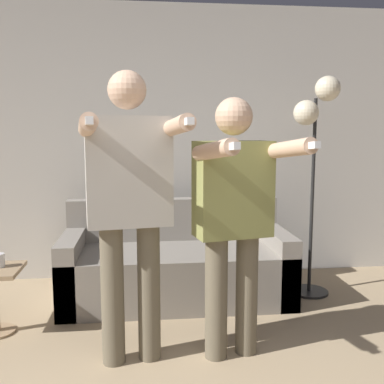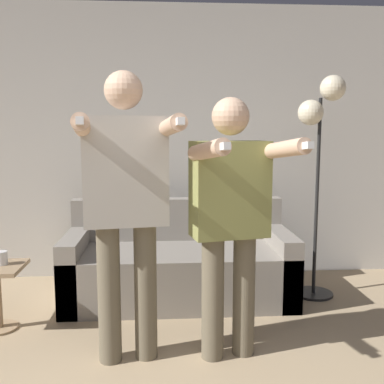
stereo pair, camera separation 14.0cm
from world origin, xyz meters
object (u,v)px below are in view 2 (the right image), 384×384
(floor_lamp, at_px, (321,127))
(cup, at_px, (2,258))
(couch, at_px, (179,266))
(person_right, at_px, (231,210))
(cat, at_px, (123,191))
(person_left, at_px, (126,195))

(floor_lamp, bearing_deg, cup, -168.99)
(couch, xyz_separation_m, cup, (-1.29, -0.50, 0.24))
(person_right, xyz_separation_m, cat, (-0.76, 1.35, -0.06))
(couch, height_order, cup, couch)
(couch, height_order, cat, cat)
(couch, distance_m, cat, 0.84)
(person_left, relative_size, person_right, 1.09)
(cat, distance_m, cup, 1.19)
(person_right, relative_size, floor_lamp, 0.86)
(cup, bearing_deg, couch, 21.05)
(person_right, height_order, cat, person_right)
(couch, relative_size, floor_lamp, 1.00)
(cup, bearing_deg, cat, 45.12)
(couch, distance_m, floor_lamp, 1.67)
(person_right, bearing_deg, person_left, 168.33)
(person_left, xyz_separation_m, cup, (-0.94, 0.54, -0.52))
(cat, bearing_deg, floor_lamp, -10.97)
(couch, relative_size, cat, 4.31)
(person_left, distance_m, cup, 1.20)
(cup, bearing_deg, person_left, -30.08)
(person_left, distance_m, cat, 1.36)
(couch, xyz_separation_m, floor_lamp, (1.18, -0.02, 1.18))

